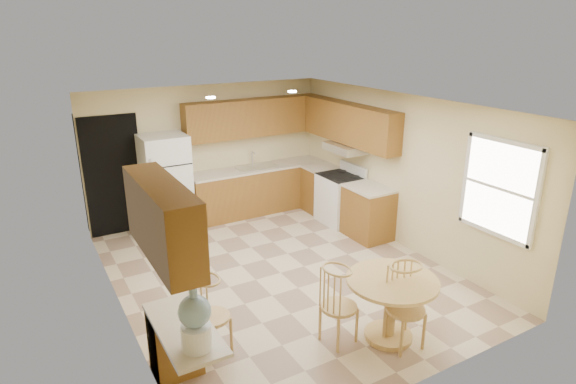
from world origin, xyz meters
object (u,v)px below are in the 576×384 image
chair_table_a (344,301)px  water_crock (195,321)px  stove (340,198)px  dining_table (391,300)px  refrigerator (166,184)px  chair_desk (214,311)px  chair_table_b (413,303)px

chair_table_a → water_crock: size_ratio=1.57×
stove → dining_table: size_ratio=1.04×
refrigerator → water_crock: size_ratio=2.89×
chair_table_a → water_crock: water_crock is taller
chair_table_a → water_crock: 1.86m
chair_desk → water_crock: (-0.45, -0.76, 0.47)m
refrigerator → stove: bearing=-23.0°
dining_table → chair_table_b: size_ratio=1.06×
chair_desk → water_crock: water_crock is taller
stove → chair_table_b: (-1.54, -3.47, 0.13)m
chair_table_a → chair_table_b: bearing=44.5°
dining_table → water_crock: size_ratio=1.73×
chair_table_a → chair_desk: (-1.34, 0.54, -0.00)m
chair_table_b → chair_desk: (-1.94, 0.99, -0.03)m
dining_table → chair_desk: (-1.89, 0.70, 0.07)m
water_crock → chair_table_a: bearing=7.0°
chair_table_a → chair_table_b: chair_table_b is taller
chair_table_b → water_crock: size_ratio=1.64×
stove → chair_table_b: 3.80m
refrigerator → chair_desk: size_ratio=1.85×
refrigerator → stove: size_ratio=1.60×
refrigerator → chair_table_b: refrigerator is taller
dining_table → chair_table_b: chair_table_b is taller
dining_table → chair_table_b: (0.05, -0.29, 0.10)m
stove → chair_table_a: (-2.14, -3.03, 0.11)m
refrigerator → dining_table: 4.61m
water_crock → chair_desk: bearing=59.4°
dining_table → water_crock: 2.40m
chair_table_a → chair_desk: chair_table_a is taller
stove → chair_table_a: 3.71m
dining_table → chair_table_a: size_ratio=1.11×
refrigerator → dining_table: (1.29, -4.41, -0.37)m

